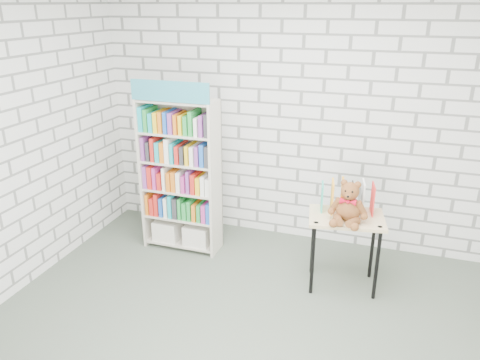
% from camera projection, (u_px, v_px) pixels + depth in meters
% --- Properties ---
extents(ground, '(4.50, 4.50, 0.00)m').
position_uv_depth(ground, '(242.00, 345.00, 3.75)').
color(ground, '#4A5447').
rests_on(ground, ground).
extents(room_shell, '(4.52, 4.02, 2.81)m').
position_uv_depth(room_shell, '(242.00, 129.00, 3.11)').
color(room_shell, silver).
rests_on(room_shell, ground).
extents(bookshelf, '(0.83, 0.32, 1.86)m').
position_uv_depth(bookshelf, '(181.00, 174.00, 4.98)').
color(bookshelf, beige).
rests_on(bookshelf, ground).
extents(display_table, '(0.75, 0.58, 0.73)m').
position_uv_depth(display_table, '(346.00, 226.00, 4.32)').
color(display_table, '#D1B57D').
rests_on(display_table, ground).
extents(table_books, '(0.50, 0.29, 0.28)m').
position_uv_depth(table_books, '(347.00, 197.00, 4.34)').
color(table_books, '#29B296').
rests_on(table_books, display_table).
extents(teddy_bear, '(0.35, 0.33, 0.38)m').
position_uv_depth(teddy_bear, '(348.00, 206.00, 4.13)').
color(teddy_bear, brown).
rests_on(teddy_bear, display_table).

